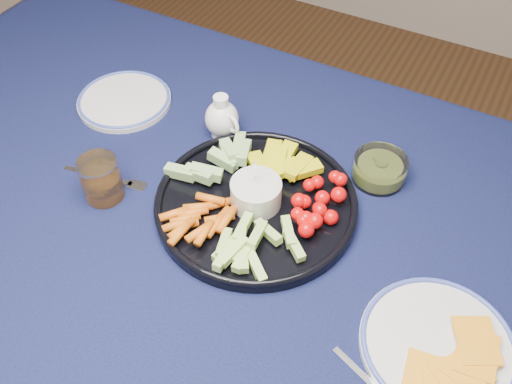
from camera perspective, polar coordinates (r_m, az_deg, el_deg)
The scene contains 8 objects.
dining_table at distance 1.14m, azimuth -5.48°, elevation -4.44°, with size 1.67×1.07×0.75m.
crudite_platter at distance 1.05m, azimuth -0.12°, elevation -0.77°, with size 0.38×0.38×0.12m.
creamer_pitcher at distance 1.19m, azimuth -3.41°, elevation 7.34°, with size 0.09×0.07×0.10m.
pickle_bowl at distance 1.13m, azimuth 12.23°, elevation 2.18°, with size 0.10×0.10×0.05m.
cheese_plate at distance 0.94m, azimuth 17.78°, elevation -14.24°, with size 0.24×0.24×0.03m.
juice_tumbler at distance 1.10m, azimuth -15.18°, elevation 1.05°, with size 0.07×0.07×0.09m.
fork_left at distance 1.15m, azimuth -14.22°, elevation 1.21°, with size 0.18×0.05×0.00m.
side_plate_extra at distance 1.32m, azimuth -13.04°, elevation 8.94°, with size 0.21×0.21×0.02m.
Camera 1 is at (0.43, -0.56, 1.56)m, focal length 40.00 mm.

